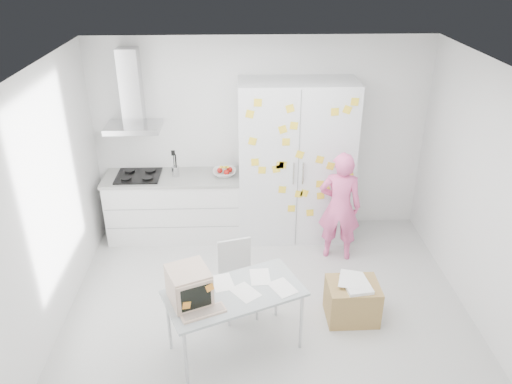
{
  "coord_description": "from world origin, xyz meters",
  "views": [
    {
      "loc": [
        -0.29,
        -4.4,
        3.75
      ],
      "look_at": [
        -0.11,
        0.74,
        1.15
      ],
      "focal_mm": 35.0,
      "sensor_mm": 36.0,
      "label": 1
    }
  ],
  "objects_px": {
    "person": "(340,207)",
    "desk": "(206,290)",
    "chair": "(237,274)",
    "cardboard_box": "(352,300)"
  },
  "relations": [
    {
      "from": "person",
      "to": "desk",
      "type": "xyz_separation_m",
      "value": [
        -1.59,
        -1.71,
        0.06
      ]
    },
    {
      "from": "person",
      "to": "cardboard_box",
      "type": "xyz_separation_m",
      "value": [
        -0.05,
        -1.21,
        -0.51
      ]
    },
    {
      "from": "desk",
      "to": "chair",
      "type": "distance_m",
      "value": 0.79
    },
    {
      "from": "person",
      "to": "desk",
      "type": "height_order",
      "value": "person"
    },
    {
      "from": "person",
      "to": "chair",
      "type": "height_order",
      "value": "person"
    },
    {
      "from": "person",
      "to": "desk",
      "type": "bearing_deg",
      "value": 59.02
    },
    {
      "from": "chair",
      "to": "cardboard_box",
      "type": "bearing_deg",
      "value": -23.14
    },
    {
      "from": "person",
      "to": "desk",
      "type": "distance_m",
      "value": 2.33
    },
    {
      "from": "chair",
      "to": "desk",
      "type": "bearing_deg",
      "value": -128.22
    },
    {
      "from": "desk",
      "to": "person",
      "type": "bearing_deg",
      "value": 24.06
    }
  ]
}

